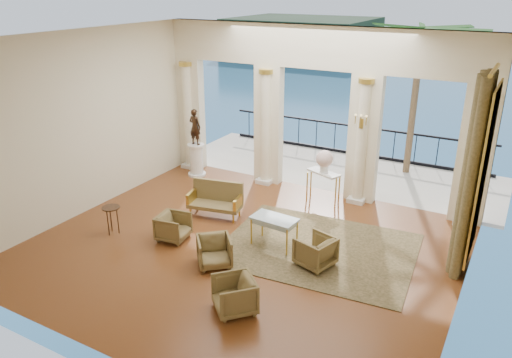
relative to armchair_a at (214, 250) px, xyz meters
The scene contains 23 objects.
floor 0.97m from the armchair_a, 81.20° to the left, with size 9.00×9.00×0.00m, color #512009.
room_walls 2.54m from the armchair_a, 58.01° to the right, with size 9.00×9.00×9.00m.
arcade 5.22m from the armchair_a, 88.32° to the left, with size 9.00×0.56×4.50m.
terrace 6.71m from the armchair_a, 88.81° to the left, with size 10.00×3.60×0.10m, color #C1B59E.
balustrade 8.30m from the armchair_a, 89.04° to the left, with size 9.00×0.06×1.03m.
palm_tree 8.65m from the armchair_a, 74.07° to the left, with size 2.00×2.00×4.50m.
headland 77.00m from the armchair_a, 112.84° to the left, with size 22.00×18.00×6.00m, color black.
sea 61.23m from the armchair_a, 89.87° to the left, with size 160.00×160.00×0.00m, color #205A91.
curtain 5.30m from the armchair_a, 28.44° to the left, with size 0.33×1.40×4.09m.
window_frame 5.48m from the armchair_a, 27.46° to the left, with size 0.04×1.60×3.40m, color gold.
wall_sconce 5.03m from the armchair_a, 70.74° to the left, with size 0.30×0.11×0.33m.
rug 2.37m from the armchair_a, 46.25° to the left, with size 4.12×3.20×0.02m, color #2E3118.
armchair_a is the anchor object (origin of this frame).
armchair_b 1.62m from the armchair_a, 43.69° to the right, with size 0.70×0.66×0.72m, color #3F341B.
armchair_c 2.09m from the armchair_a, 29.21° to the left, with size 0.69×0.65×0.71m, color #3F341B.
armchair_d 1.52m from the armchair_a, 161.48° to the left, with size 0.66×0.62×0.68m, color #3F341B.
settee 2.41m from the armchair_a, 122.63° to the left, with size 1.42×0.82×0.88m.
game_table 1.53m from the armchair_a, 62.34° to the left, with size 1.04×0.61×0.69m.
pedestal 5.28m from the armchair_a, 129.53° to the left, with size 0.54×0.54×0.99m.
statue 5.41m from the armchair_a, 129.53° to the left, with size 0.39×0.26×1.07m, color black.
console_table 4.17m from the armchair_a, 79.75° to the left, with size 0.98×0.67×0.87m.
urn 4.24m from the armchair_a, 79.75° to the left, with size 0.44×0.44×0.59m.
side_table 2.88m from the armchair_a, behind, with size 0.41×0.41×0.67m.
Camera 1 is at (5.02, -8.34, 5.51)m, focal length 35.00 mm.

